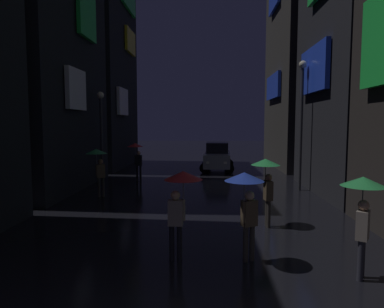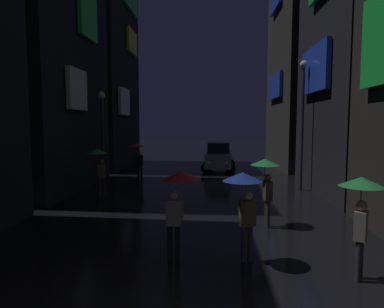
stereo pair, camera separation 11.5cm
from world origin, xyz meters
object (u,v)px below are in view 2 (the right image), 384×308
streetlamp_left_far (102,126)px  pedestrian_near_crossing_blue (244,192)px  pedestrian_midstreet_left_green (98,159)px  streetlamp_right_far (303,111)px  car_distant (219,157)px  pedestrian_far_right_green (266,173)px  pedestrian_midstreet_centre_red (137,151)px  pedestrian_foreground_left_red (179,190)px  pedestrian_foreground_right_green (361,199)px

streetlamp_left_far → pedestrian_near_crossing_blue: bearing=-57.0°
pedestrian_midstreet_left_green → streetlamp_right_far: 9.62m
car_distant → pedestrian_far_right_green: bearing=-84.7°
pedestrian_near_crossing_blue → streetlamp_right_far: bearing=68.0°
pedestrian_midstreet_centre_red → pedestrian_midstreet_left_green: bearing=-100.1°
pedestrian_near_crossing_blue → pedestrian_midstreet_left_green: size_ratio=1.00×
pedestrian_foreground_left_red → streetlamp_left_far: 11.17m
streetlamp_left_far → streetlamp_right_far: streetlamp_right_far is taller
pedestrian_midstreet_left_green → pedestrian_foreground_left_red: bearing=-58.3°
pedestrian_midstreet_left_green → pedestrian_near_crossing_blue: bearing=-50.2°
pedestrian_far_right_green → car_distant: size_ratio=0.50×
pedestrian_near_crossing_blue → pedestrian_midstreet_left_green: 8.82m
pedestrian_far_right_green → streetlamp_left_far: bearing=136.3°
car_distant → pedestrian_midstreet_left_green: bearing=-121.5°
streetlamp_left_far → car_distant: bearing=42.2°
pedestrian_foreground_right_green → pedestrian_foreground_left_red: bearing=169.8°
pedestrian_midstreet_left_green → car_distant: bearing=58.5°
pedestrian_midstreet_centre_red → pedestrian_far_right_green: 10.07m
pedestrian_far_right_green → pedestrian_foreground_left_red: same height
pedestrian_foreground_right_green → pedestrian_far_right_green: same height
pedestrian_midstreet_centre_red → streetlamp_left_far: streetlamp_left_far is taller
pedestrian_near_crossing_blue → pedestrian_midstreet_left_green: same height
pedestrian_foreground_right_green → pedestrian_near_crossing_blue: size_ratio=1.00×
pedestrian_foreground_right_green → pedestrian_foreground_left_red: 3.89m
pedestrian_far_right_green → streetlamp_left_far: streetlamp_left_far is taller
pedestrian_midstreet_centre_red → car_distant: (4.64, 4.51, -0.74)m
pedestrian_foreground_right_green → streetlamp_left_far: bearing=129.7°
car_distant → streetlamp_left_far: streetlamp_left_far is taller
pedestrian_near_crossing_blue → streetlamp_left_far: size_ratio=0.44×
pedestrian_midstreet_centre_red → streetlamp_right_far: 8.99m
pedestrian_midstreet_left_green → car_distant: 10.39m
pedestrian_near_crossing_blue → pedestrian_midstreet_centre_red: bearing=113.7°
pedestrian_foreground_right_green → pedestrian_midstreet_centre_red: size_ratio=1.00×
pedestrian_midstreet_centre_red → pedestrian_foreground_right_green: bearing=-58.5°
pedestrian_midstreet_centre_red → pedestrian_far_right_green: bearing=-54.7°
streetlamp_left_far → pedestrian_foreground_left_red: bearing=-63.4°
pedestrian_foreground_right_green → streetlamp_right_far: (1.20, 9.36, 2.11)m
pedestrian_near_crossing_blue → streetlamp_left_far: 11.97m
pedestrian_foreground_right_green → pedestrian_foreground_left_red: (-3.83, 0.69, 0.00)m
pedestrian_midstreet_left_green → pedestrian_far_right_green: bearing=-30.5°
pedestrian_foreground_right_green → pedestrian_near_crossing_blue: bearing=165.0°
pedestrian_far_right_green → pedestrian_foreground_right_green: bearing=-68.5°
car_distant → streetlamp_right_far: streetlamp_right_far is taller
pedestrian_foreground_right_green → streetlamp_left_far: streetlamp_left_far is taller
pedestrian_far_right_green → streetlamp_right_far: (2.59, 5.84, 2.11)m
pedestrian_midstreet_centre_red → pedestrian_foreground_left_red: (3.38, -11.05, 0.00)m
pedestrian_far_right_green → pedestrian_foreground_left_red: (-2.44, -2.83, 0.00)m
pedestrian_near_crossing_blue → pedestrian_midstreet_centre_red: 12.14m
pedestrian_midstreet_left_green → streetlamp_right_far: (9.18, 1.96, 2.11)m
pedestrian_near_crossing_blue → streetlamp_right_far: 9.66m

